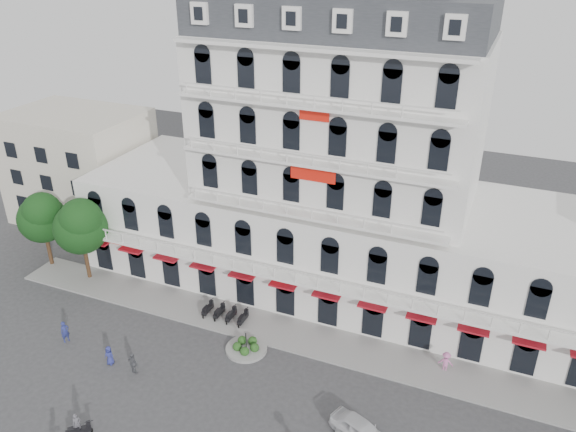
# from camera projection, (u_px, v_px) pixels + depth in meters

# --- Properties ---
(ground) EXTENTS (120.00, 120.00, 0.00)m
(ground) POSITION_uv_depth(u_px,v_px,m) (247.00, 417.00, 37.14)
(ground) COLOR #38383A
(ground) RESTS_ON ground
(sidewalk) EXTENTS (53.00, 4.00, 0.16)m
(sidewalk) POSITION_uv_depth(u_px,v_px,m) (297.00, 336.00, 44.54)
(sidewalk) COLOR gray
(sidewalk) RESTS_ON ground
(main_building) EXTENTS (45.00, 15.00, 25.80)m
(main_building) POSITION_uv_depth(u_px,v_px,m) (337.00, 180.00, 47.56)
(main_building) COLOR silver
(main_building) RESTS_ON ground
(flank_building_west) EXTENTS (14.00, 10.00, 12.00)m
(flank_building_west) POSITION_uv_depth(u_px,v_px,m) (81.00, 166.00, 61.34)
(flank_building_west) COLOR beige
(flank_building_west) RESTS_ON ground
(traffic_island) EXTENTS (3.20, 3.20, 1.60)m
(traffic_island) POSITION_uv_depth(u_px,v_px,m) (246.00, 347.00, 43.02)
(traffic_island) COLOR gray
(traffic_island) RESTS_ON ground
(parked_scooter_row) EXTENTS (4.40, 1.80, 1.10)m
(parked_scooter_row) POSITION_uv_depth(u_px,v_px,m) (225.00, 319.00, 46.60)
(parked_scooter_row) COLOR black
(parked_scooter_row) RESTS_ON ground
(tree_west_outer) EXTENTS (4.50, 4.48, 7.76)m
(tree_west_outer) POSITION_uv_depth(u_px,v_px,m) (42.00, 215.00, 51.95)
(tree_west_outer) COLOR #382314
(tree_west_outer) RESTS_ON ground
(tree_west_inner) EXTENTS (4.76, 4.76, 8.25)m
(tree_west_inner) POSITION_uv_depth(u_px,v_px,m) (80.00, 224.00, 49.67)
(tree_west_inner) COLOR #382314
(tree_west_inner) RESTS_ON ground
(parked_car) EXTENTS (4.56, 3.13, 1.44)m
(parked_car) POSITION_uv_depth(u_px,v_px,m) (361.00, 430.00, 35.18)
(parked_car) COLOR silver
(parked_car) RESTS_ON ground
(rider_west) EXTENTS (1.29, 1.32, 1.93)m
(rider_west) POSITION_uv_depth(u_px,v_px,m) (78.00, 428.00, 35.25)
(rider_west) COLOR black
(rider_west) RESTS_ON ground
(pedestrian_left) EXTENTS (0.78, 0.52, 1.55)m
(pedestrian_left) POSITION_uv_depth(u_px,v_px,m) (109.00, 355.00, 41.42)
(pedestrian_left) COLOR navy
(pedestrian_left) RESTS_ON ground
(pedestrian_mid) EXTENTS (1.10, 0.67, 1.75)m
(pedestrian_mid) POSITION_uv_depth(u_px,v_px,m) (133.00, 363.00, 40.48)
(pedestrian_mid) COLOR #595B61
(pedestrian_mid) RESTS_ON ground
(pedestrian_right) EXTENTS (1.12, 0.68, 1.68)m
(pedestrian_right) POSITION_uv_depth(u_px,v_px,m) (446.00, 362.00, 40.67)
(pedestrian_right) COLOR #CD6CAA
(pedestrian_right) RESTS_ON ground
(pedestrian_far) EXTENTS (0.68, 0.78, 1.81)m
(pedestrian_far) POSITION_uv_depth(u_px,v_px,m) (65.00, 332.00, 43.69)
(pedestrian_far) COLOR navy
(pedestrian_far) RESTS_ON ground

